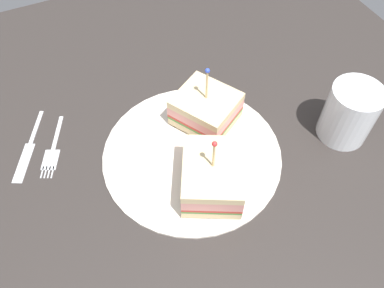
{
  "coord_description": "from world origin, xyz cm",
  "views": [
    {
      "loc": [
        14.08,
        30.28,
        48.47
      ],
      "look_at": [
        0.0,
        0.0,
        2.81
      ],
      "focal_mm": 36.48,
      "sensor_mm": 36.0,
      "label": 1
    }
  ],
  "objects_px": {
    "fork": "(52,152)",
    "drink_glass": "(348,115)",
    "knife": "(28,149)",
    "sandwich_half_back": "(206,108)",
    "sandwich_half_front": "(209,177)",
    "plate": "(192,153)"
  },
  "relations": [
    {
      "from": "sandwich_half_front",
      "to": "fork",
      "type": "distance_m",
      "value": 0.25
    },
    {
      "from": "sandwich_half_back",
      "to": "drink_glass",
      "type": "distance_m",
      "value": 0.21
    },
    {
      "from": "sandwich_half_front",
      "to": "drink_glass",
      "type": "xyz_separation_m",
      "value": [
        -0.24,
        -0.01,
        0.01
      ]
    },
    {
      "from": "sandwich_half_back",
      "to": "fork",
      "type": "height_order",
      "value": "sandwich_half_back"
    },
    {
      "from": "plate",
      "to": "sandwich_half_back",
      "type": "bearing_deg",
      "value": -133.25
    },
    {
      "from": "sandwich_half_front",
      "to": "sandwich_half_back",
      "type": "xyz_separation_m",
      "value": [
        -0.05,
        -0.11,
        -0.0
      ]
    },
    {
      "from": "fork",
      "to": "drink_glass",
      "type": "bearing_deg",
      "value": 160.25
    },
    {
      "from": "sandwich_half_front",
      "to": "fork",
      "type": "height_order",
      "value": "sandwich_half_front"
    },
    {
      "from": "sandwich_half_front",
      "to": "sandwich_half_back",
      "type": "distance_m",
      "value": 0.12
    },
    {
      "from": "fork",
      "to": "sandwich_half_back",
      "type": "bearing_deg",
      "value": 169.74
    },
    {
      "from": "drink_glass",
      "to": "knife",
      "type": "distance_m",
      "value": 0.49
    },
    {
      "from": "drink_glass",
      "to": "fork",
      "type": "relative_size",
      "value": 0.83
    },
    {
      "from": "sandwich_half_front",
      "to": "knife",
      "type": "distance_m",
      "value": 0.28
    },
    {
      "from": "drink_glass",
      "to": "fork",
      "type": "bearing_deg",
      "value": -19.75
    },
    {
      "from": "plate",
      "to": "knife",
      "type": "bearing_deg",
      "value": -27.09
    },
    {
      "from": "sandwich_half_front",
      "to": "plate",
      "type": "bearing_deg",
      "value": -94.22
    },
    {
      "from": "knife",
      "to": "sandwich_half_back",
      "type": "bearing_deg",
      "value": 166.56
    },
    {
      "from": "knife",
      "to": "fork",
      "type": "bearing_deg",
      "value": 146.11
    },
    {
      "from": "sandwich_half_back",
      "to": "fork",
      "type": "xyz_separation_m",
      "value": [
        0.24,
        -0.04,
        -0.03
      ]
    },
    {
      "from": "sandwich_half_back",
      "to": "plate",
      "type": "bearing_deg",
      "value": 46.75
    },
    {
      "from": "sandwich_half_front",
      "to": "drink_glass",
      "type": "distance_m",
      "value": 0.24
    },
    {
      "from": "drink_glass",
      "to": "knife",
      "type": "height_order",
      "value": "drink_glass"
    }
  ]
}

